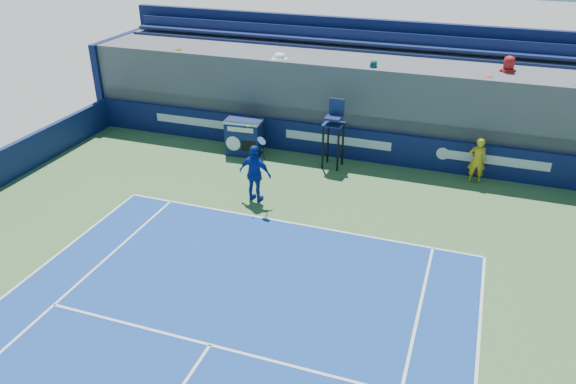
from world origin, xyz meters
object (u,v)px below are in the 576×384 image
(tennis_player, at_px, (255,174))
(ball_person, at_px, (477,160))
(match_clock, at_px, (244,136))
(umpire_chair, at_px, (334,127))

(tennis_player, bearing_deg, ball_person, 29.46)
(ball_person, distance_m, match_clock, 8.36)
(ball_person, height_order, tennis_player, tennis_player)
(ball_person, height_order, match_clock, ball_person)
(umpire_chair, bearing_deg, tennis_player, -115.85)
(match_clock, height_order, tennis_player, tennis_player)
(ball_person, relative_size, match_clock, 1.16)
(tennis_player, bearing_deg, umpire_chair, 64.15)
(tennis_player, bearing_deg, match_clock, 118.86)
(umpire_chair, height_order, tennis_player, tennis_player)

